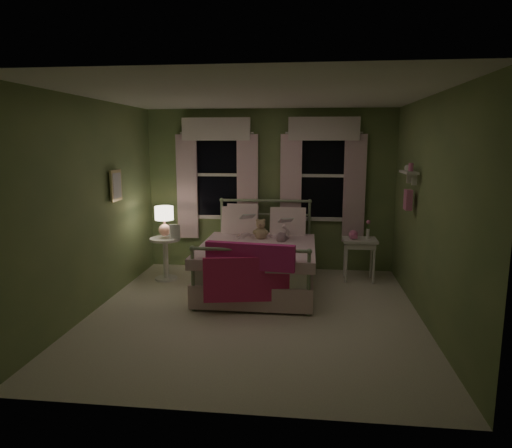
# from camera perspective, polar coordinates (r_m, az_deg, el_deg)

# --- Properties ---
(room_shell) EXTENTS (4.20, 4.20, 4.20)m
(room_shell) POSITION_cam_1_polar(r_m,az_deg,el_deg) (5.37, -0.22, 1.89)
(room_shell) COLOR white
(room_shell) RESTS_ON ground
(bed) EXTENTS (1.58, 2.04, 1.18)m
(bed) POSITION_cam_1_polar(r_m,az_deg,el_deg) (6.54, 0.29, -4.86)
(bed) COLOR white
(bed) RESTS_ON ground
(pink_throw) EXTENTS (1.10, 0.31, 0.71)m
(pink_throw) POSITION_cam_1_polar(r_m,az_deg,el_deg) (5.51, -0.81, -5.25)
(pink_throw) COLOR #DF2B86
(pink_throw) RESTS_ON bed
(child_left) EXTENTS (0.28, 0.21, 0.69)m
(child_left) POSITION_cam_1_polar(r_m,az_deg,el_deg) (6.88, -1.58, 0.48)
(child_left) COLOR #F7D1DD
(child_left) RESTS_ON bed
(child_right) EXTENTS (0.38, 0.30, 0.76)m
(child_right) POSITION_cam_1_polar(r_m,az_deg,el_deg) (6.82, 3.08, 0.69)
(child_right) COLOR #F7D1DD
(child_right) RESTS_ON bed
(book_left) EXTENTS (0.23, 0.18, 0.26)m
(book_left) POSITION_cam_1_polar(r_m,az_deg,el_deg) (6.63, -1.89, 0.52)
(book_left) COLOR beige
(book_left) RESTS_ON child_left
(book_right) EXTENTS (0.22, 0.16, 0.26)m
(book_right) POSITION_cam_1_polar(r_m,az_deg,el_deg) (6.58, 2.94, 0.07)
(book_right) COLOR beige
(book_right) RESTS_ON child_right
(teddy_bear) EXTENTS (0.23, 0.19, 0.32)m
(teddy_bear) POSITION_cam_1_polar(r_m,az_deg,el_deg) (6.71, 0.60, -0.83)
(teddy_bear) COLOR tan
(teddy_bear) RESTS_ON bed
(nightstand_left) EXTENTS (0.46, 0.46, 0.65)m
(nightstand_left) POSITION_cam_1_polar(r_m,az_deg,el_deg) (7.07, -11.24, -3.54)
(nightstand_left) COLOR white
(nightstand_left) RESTS_ON ground
(table_lamp) EXTENTS (0.28, 0.28, 0.45)m
(table_lamp) POSITION_cam_1_polar(r_m,az_deg,el_deg) (6.97, -11.40, 0.74)
(table_lamp) COLOR #FFAD96
(table_lamp) RESTS_ON nightstand_left
(book_nightstand) EXTENTS (0.18, 0.23, 0.02)m
(book_nightstand) POSITION_cam_1_polar(r_m,az_deg,el_deg) (6.92, -10.72, -1.80)
(book_nightstand) COLOR beige
(book_nightstand) RESTS_ON nightstand_left
(nightstand_right) EXTENTS (0.50, 0.40, 0.64)m
(nightstand_right) POSITION_cam_1_polar(r_m,az_deg,el_deg) (7.02, 12.83, -2.60)
(nightstand_right) COLOR white
(nightstand_right) RESTS_ON ground
(pink_toy) EXTENTS (0.14, 0.19, 0.14)m
(pink_toy) POSITION_cam_1_polar(r_m,az_deg,el_deg) (6.97, 12.07, -1.33)
(pink_toy) COLOR pink
(pink_toy) RESTS_ON nightstand_right
(bud_vase) EXTENTS (0.06, 0.06, 0.28)m
(bud_vase) POSITION_cam_1_polar(r_m,az_deg,el_deg) (7.04, 13.83, -0.63)
(bud_vase) COLOR white
(bud_vase) RESTS_ON nightstand_right
(window_left) EXTENTS (1.34, 0.13, 1.96)m
(window_left) POSITION_cam_1_polar(r_m,az_deg,el_deg) (7.47, -4.90, 6.69)
(window_left) COLOR black
(window_left) RESTS_ON room_shell
(window_right) EXTENTS (1.34, 0.13, 1.96)m
(window_right) POSITION_cam_1_polar(r_m,az_deg,el_deg) (7.32, 8.34, 6.55)
(window_right) COLOR black
(window_right) RESTS_ON room_shell
(wall_shelf) EXTENTS (0.15, 0.50, 0.60)m
(wall_shelf) POSITION_cam_1_polar(r_m,az_deg,el_deg) (6.14, 18.54, 4.51)
(wall_shelf) COLOR white
(wall_shelf) RESTS_ON room_shell
(framed_picture) EXTENTS (0.03, 0.32, 0.42)m
(framed_picture) POSITION_cam_1_polar(r_m,az_deg,el_deg) (6.44, -17.09, 4.62)
(framed_picture) COLOR beige
(framed_picture) RESTS_ON room_shell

